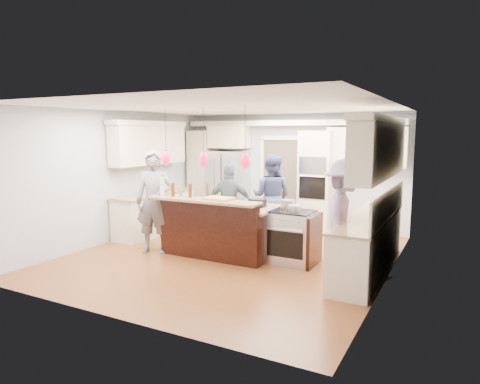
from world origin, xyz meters
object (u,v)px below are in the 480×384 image
object	(u,v)px
refrigerator	(228,187)
person_bar_end	(154,202)
person_far_left	(272,197)
kitchen_island	(221,228)
island_range	(294,237)

from	to	relation	value
refrigerator	person_bar_end	bearing A→B (deg)	-87.21
refrigerator	person_far_left	bearing A→B (deg)	-32.20
kitchen_island	person_bar_end	world-z (taller)	person_bar_end
kitchen_island	person_far_left	bearing A→B (deg)	77.13
refrigerator	island_range	bearing A→B (deg)	-42.59
kitchen_island	island_range	distance (m)	1.41
kitchen_island	person_far_left	size ratio (longest dim) A/B	1.16
person_bar_end	island_range	bearing A→B (deg)	-5.73
kitchen_island	person_bar_end	size ratio (longest dim) A/B	1.08
kitchen_island	island_range	size ratio (longest dim) A/B	2.28
refrigerator	kitchen_island	xyz separation A→B (m)	(1.30, -2.57, -0.42)
island_range	refrigerator	bearing A→B (deg)	137.41
refrigerator	island_range	distance (m)	3.71
kitchen_island	island_range	bearing A→B (deg)	3.11
person_bar_end	person_far_left	distance (m)	2.54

